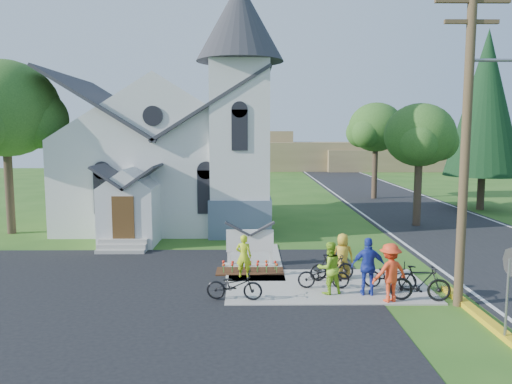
{
  "coord_description": "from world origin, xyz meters",
  "views": [
    {
      "loc": [
        -1.2,
        -16.48,
        5.37
      ],
      "look_at": [
        -0.93,
        5.0,
        2.81
      ],
      "focal_mm": 35.0,
      "sensor_mm": 36.0,
      "label": 1
    }
  ],
  "objects_px": {
    "church_sign": "(250,241)",
    "cyclist_1": "(329,268)",
    "cyclist_3": "(390,272)",
    "utility_pole": "(468,132)",
    "cyclist_2": "(368,266)",
    "bike_1": "(332,267)",
    "bike_2": "(323,275)",
    "bike_3": "(420,283)",
    "cyclist_4": "(343,256)",
    "bike_0": "(234,285)",
    "cyclist_0": "(244,256)",
    "stop_sign": "(510,274)",
    "bike_4": "(390,275)"
  },
  "relations": [
    {
      "from": "stop_sign",
      "to": "bike_1",
      "type": "bearing_deg",
      "value": 125.03
    },
    {
      "from": "utility_pole",
      "to": "bike_0",
      "type": "xyz_separation_m",
      "value": [
        -7.06,
        0.5,
        -4.88
      ]
    },
    {
      "from": "bike_2",
      "to": "cyclist_3",
      "type": "height_order",
      "value": "cyclist_3"
    },
    {
      "from": "cyclist_0",
      "to": "cyclist_2",
      "type": "xyz_separation_m",
      "value": [
        4.12,
        -2.06,
        0.16
      ]
    },
    {
      "from": "utility_pole",
      "to": "bike_0",
      "type": "bearing_deg",
      "value": 175.97
    },
    {
      "from": "bike_2",
      "to": "cyclist_3",
      "type": "xyz_separation_m",
      "value": [
        1.91,
        -1.34,
        0.47
      ]
    },
    {
      "from": "bike_2",
      "to": "bike_4",
      "type": "height_order",
      "value": "bike_4"
    },
    {
      "from": "utility_pole",
      "to": "cyclist_2",
      "type": "height_order",
      "value": "utility_pole"
    },
    {
      "from": "church_sign",
      "to": "bike_2",
      "type": "relative_size",
      "value": 1.25
    },
    {
      "from": "cyclist_1",
      "to": "bike_4",
      "type": "bearing_deg",
      "value": 173.45
    },
    {
      "from": "cyclist_3",
      "to": "cyclist_4",
      "type": "xyz_separation_m",
      "value": [
        -1.03,
        2.54,
        -0.1
      ]
    },
    {
      "from": "bike_2",
      "to": "bike_0",
      "type": "bearing_deg",
      "value": 113.85
    },
    {
      "from": "church_sign",
      "to": "cyclist_0",
      "type": "bearing_deg",
      "value": -97.61
    },
    {
      "from": "cyclist_3",
      "to": "utility_pole",
      "type": "bearing_deg",
      "value": 154.24
    },
    {
      "from": "bike_4",
      "to": "cyclist_1",
      "type": "bearing_deg",
      "value": 119.6
    },
    {
      "from": "cyclist_3",
      "to": "cyclist_1",
      "type": "bearing_deg",
      "value": -41.57
    },
    {
      "from": "stop_sign",
      "to": "cyclist_2",
      "type": "height_order",
      "value": "stop_sign"
    },
    {
      "from": "cyclist_3",
      "to": "cyclist_4",
      "type": "distance_m",
      "value": 2.74
    },
    {
      "from": "cyclist_0",
      "to": "bike_3",
      "type": "xyz_separation_m",
      "value": [
        5.63,
        -2.69,
        -0.23
      ]
    },
    {
      "from": "cyclist_3",
      "to": "cyclist_2",
      "type": "bearing_deg",
      "value": -67.08
    },
    {
      "from": "bike_1",
      "to": "bike_2",
      "type": "bearing_deg",
      "value": 146.21
    },
    {
      "from": "cyclist_0",
      "to": "bike_0",
      "type": "distance_m",
      "value": 2.53
    },
    {
      "from": "bike_2",
      "to": "utility_pole",
      "type": "bearing_deg",
      "value": -108.87
    },
    {
      "from": "bike_3",
      "to": "stop_sign",
      "type": "bearing_deg",
      "value": -150.52
    },
    {
      "from": "cyclist_0",
      "to": "bike_1",
      "type": "relative_size",
      "value": 0.98
    },
    {
      "from": "stop_sign",
      "to": "bike_3",
      "type": "xyz_separation_m",
      "value": [
        -1.23,
        3.0,
        -1.16
      ]
    },
    {
      "from": "stop_sign",
      "to": "bike_2",
      "type": "bearing_deg",
      "value": 133.44
    },
    {
      "from": "stop_sign",
      "to": "bike_3",
      "type": "distance_m",
      "value": 3.44
    },
    {
      "from": "bike_1",
      "to": "cyclist_2",
      "type": "xyz_separation_m",
      "value": [
        0.93,
        -1.61,
        0.47
      ]
    },
    {
      "from": "stop_sign",
      "to": "bike_4",
      "type": "height_order",
      "value": "stop_sign"
    },
    {
      "from": "utility_pole",
      "to": "cyclist_4",
      "type": "distance_m",
      "value": 6.2
    },
    {
      "from": "bike_0",
      "to": "cyclist_1",
      "type": "bearing_deg",
      "value": -73.38
    },
    {
      "from": "cyclist_1",
      "to": "cyclist_4",
      "type": "bearing_deg",
      "value": -132.57
    },
    {
      "from": "bike_1",
      "to": "utility_pole",
      "type": "bearing_deg",
      "value": -133.14
    },
    {
      "from": "bike_2",
      "to": "cyclist_3",
      "type": "relative_size",
      "value": 0.94
    },
    {
      "from": "utility_pole",
      "to": "cyclist_2",
      "type": "bearing_deg",
      "value": 160.85
    },
    {
      "from": "church_sign",
      "to": "bike_1",
      "type": "relative_size",
      "value": 1.34
    },
    {
      "from": "church_sign",
      "to": "utility_pole",
      "type": "height_order",
      "value": "utility_pole"
    },
    {
      "from": "bike_0",
      "to": "bike_2",
      "type": "bearing_deg",
      "value": -63.53
    },
    {
      "from": "cyclist_0",
      "to": "bike_3",
      "type": "relative_size",
      "value": 0.84
    },
    {
      "from": "bike_0",
      "to": "utility_pole",
      "type": "bearing_deg",
      "value": -88.2
    },
    {
      "from": "cyclist_3",
      "to": "cyclist_4",
      "type": "bearing_deg",
      "value": -85.58
    },
    {
      "from": "bike_1",
      "to": "bike_4",
      "type": "bearing_deg",
      "value": -126.06
    },
    {
      "from": "stop_sign",
      "to": "bike_1",
      "type": "distance_m",
      "value": 6.52
    },
    {
      "from": "bike_4",
      "to": "cyclist_3",
      "type": "bearing_deg",
      "value": -178.33
    },
    {
      "from": "church_sign",
      "to": "cyclist_1",
      "type": "height_order",
      "value": "cyclist_1"
    },
    {
      "from": "church_sign",
      "to": "bike_4",
      "type": "bearing_deg",
      "value": -33.23
    },
    {
      "from": "bike_2",
      "to": "bike_3",
      "type": "xyz_separation_m",
      "value": [
        2.88,
        -1.34,
        0.11
      ]
    },
    {
      "from": "cyclist_3",
      "to": "cyclist_4",
      "type": "relative_size",
      "value": 1.12
    },
    {
      "from": "bike_1",
      "to": "bike_3",
      "type": "relative_size",
      "value": 0.86
    }
  ]
}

